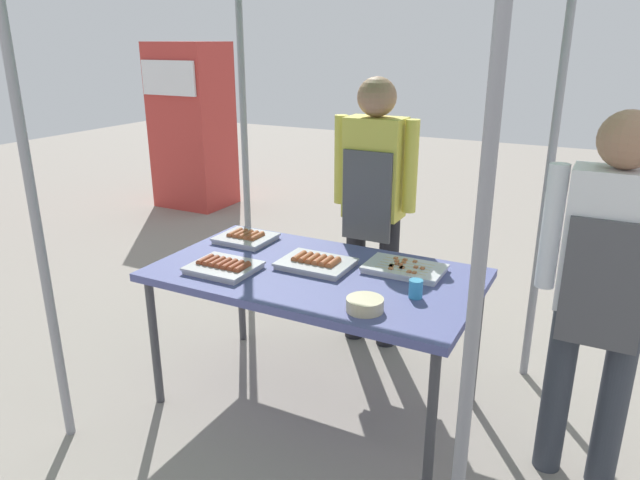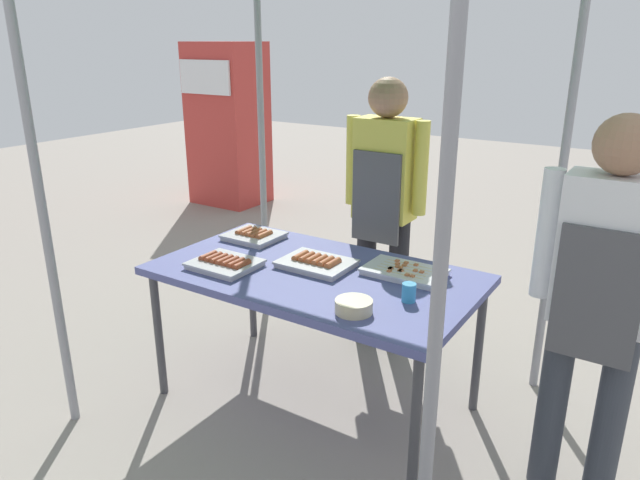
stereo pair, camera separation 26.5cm
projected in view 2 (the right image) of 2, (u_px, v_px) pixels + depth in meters
ground_plane at (315, 400)px, 3.14m from camera, size 18.00×18.00×0.00m
stall_table at (315, 281)px, 2.92m from camera, size 1.60×0.90×0.75m
tray_grilled_sausages at (254, 236)px, 3.36m from camera, size 0.30×0.27×0.05m
tray_meat_skewers at (404, 272)px, 2.85m from camera, size 0.39×0.25×0.04m
tray_pork_links at (316, 263)px, 2.95m from camera, size 0.36×0.27×0.06m
tray_spring_rolls at (225, 263)px, 2.94m from camera, size 0.32×0.28×0.05m
condiment_bowl at (354, 306)px, 2.45m from camera, size 0.16×0.16×0.06m
drink_cup_near_edge at (409, 292)px, 2.55m from camera, size 0.06×0.06×0.08m
vendor_woman at (384, 194)px, 3.43m from camera, size 0.52×0.23×1.65m
customer_nearby at (601, 288)px, 2.20m from camera, size 0.52×0.23×1.60m
neighbor_stall_left at (228, 124)px, 6.73m from camera, size 0.78×0.67×1.83m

